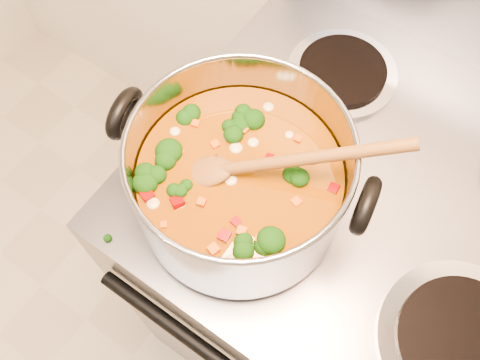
# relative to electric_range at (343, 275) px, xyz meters

# --- Properties ---
(electric_range) EXTENTS (0.75, 0.68, 1.08)m
(electric_range) POSITION_rel_electric_range_xyz_m (0.00, 0.00, 0.00)
(electric_range) COLOR gray
(electric_range) RESTS_ON ground
(stockpot) EXTENTS (0.36, 0.30, 0.18)m
(stockpot) POSITION_rel_electric_range_xyz_m (-0.18, -0.16, 0.54)
(stockpot) COLOR #9D9DA5
(stockpot) RESTS_ON electric_range
(wooden_spoon) EXTENTS (0.27, 0.18, 0.13)m
(wooden_spoon) POSITION_rel_electric_range_xyz_m (-0.16, -0.14, 0.59)
(wooden_spoon) COLOR brown
(wooden_spoon) RESTS_ON stockpot
(cooktop_crumbs) EXTENTS (0.05, 0.34, 0.01)m
(cooktop_crumbs) POSITION_rel_electric_range_xyz_m (-0.14, -0.08, 0.46)
(cooktop_crumbs) COLOR black
(cooktop_crumbs) RESTS_ON electric_range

